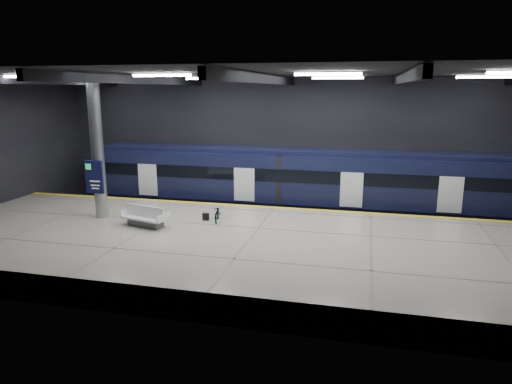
% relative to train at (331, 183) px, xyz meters
% --- Properties ---
extents(ground, '(30.00, 30.00, 0.00)m').
position_rel_train_xyz_m(ground, '(-2.76, -5.50, -2.06)').
color(ground, black).
rests_on(ground, ground).
extents(room_shell, '(30.10, 16.10, 8.05)m').
position_rel_train_xyz_m(room_shell, '(-2.76, -5.49, 3.66)').
color(room_shell, black).
rests_on(room_shell, ground).
extents(platform, '(30.00, 11.00, 1.10)m').
position_rel_train_xyz_m(platform, '(-2.76, -8.00, -1.51)').
color(platform, '#BDB1A0').
rests_on(platform, ground).
extents(safety_strip, '(30.00, 0.40, 0.01)m').
position_rel_train_xyz_m(safety_strip, '(-2.76, -2.75, -0.95)').
color(safety_strip, yellow).
rests_on(safety_strip, platform).
extents(rails, '(30.00, 1.52, 0.16)m').
position_rel_train_xyz_m(rails, '(-2.76, 0.00, -1.98)').
color(rails, gray).
rests_on(rails, ground).
extents(train, '(29.40, 2.84, 3.79)m').
position_rel_train_xyz_m(train, '(0.00, 0.00, 0.00)').
color(train, black).
rests_on(train, ground).
extents(bench, '(2.39, 1.45, 0.99)m').
position_rel_train_xyz_m(bench, '(-7.90, -7.47, -0.61)').
color(bench, '#595B60').
rests_on(bench, platform).
extents(bicycle, '(0.82, 1.56, 0.78)m').
position_rel_train_xyz_m(bicycle, '(-4.93, -5.87, -0.57)').
color(bicycle, '#99999E').
rests_on(bicycle, platform).
extents(pannier_bag, '(0.30, 0.18, 0.35)m').
position_rel_train_xyz_m(pannier_bag, '(-5.53, -5.87, -0.78)').
color(pannier_bag, black).
rests_on(pannier_bag, platform).
extents(info_column, '(0.90, 0.78, 6.90)m').
position_rel_train_xyz_m(info_column, '(-10.76, -6.52, 2.40)').
color(info_column, '#9EA0A5').
rests_on(info_column, platform).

